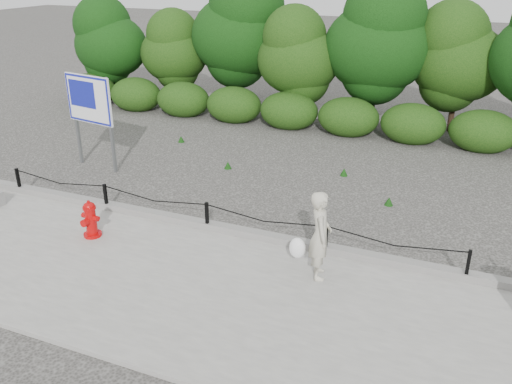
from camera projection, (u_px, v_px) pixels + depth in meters
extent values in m
plane|color=#2D2B28|center=(208.00, 233.00, 11.14)|extent=(90.00, 90.00, 0.00)
cube|color=gray|center=(155.00, 280.00, 9.44)|extent=(14.00, 4.00, 0.08)
cube|color=slate|center=(208.00, 225.00, 11.13)|extent=(14.00, 0.22, 0.14)
cube|color=black|center=(18.00, 180.00, 12.76)|extent=(0.06, 0.06, 0.60)
cube|color=black|center=(106.00, 197.00, 11.88)|extent=(0.06, 0.06, 0.60)
cube|color=black|center=(207.00, 216.00, 10.99)|extent=(0.06, 0.06, 0.60)
cube|color=black|center=(326.00, 239.00, 10.11)|extent=(0.06, 0.06, 0.60)
cube|color=black|center=(468.00, 266.00, 9.22)|extent=(0.06, 0.06, 0.60)
cylinder|color=black|center=(59.00, 179.00, 12.23)|extent=(2.50, 0.02, 0.02)
cylinder|color=black|center=(154.00, 197.00, 11.35)|extent=(2.50, 0.02, 0.02)
cylinder|color=black|center=(264.00, 217.00, 10.46)|extent=(2.50, 0.02, 0.02)
cylinder|color=black|center=(395.00, 241.00, 9.58)|extent=(2.50, 0.02, 0.02)
cylinder|color=black|center=(114.00, 76.00, 21.05)|extent=(0.18, 0.18, 1.93)
ellipsoid|color=#185012|center=(110.00, 41.00, 20.51)|extent=(2.86, 2.47, 3.09)
cylinder|color=black|center=(175.00, 82.00, 20.54)|extent=(0.18, 0.18, 1.73)
ellipsoid|color=#185012|center=(174.00, 49.00, 20.06)|extent=(2.56, 2.22, 2.77)
cylinder|color=black|center=(240.00, 77.00, 19.87)|extent=(0.18, 0.18, 2.38)
ellipsoid|color=#185012|center=(239.00, 29.00, 19.20)|extent=(3.53, 3.05, 3.82)
cylinder|color=black|center=(297.00, 94.00, 18.41)|extent=(0.18, 0.18, 1.88)
ellipsoid|color=#185012|center=(298.00, 55.00, 17.88)|extent=(2.78, 2.40, 3.01)
cylinder|color=black|center=(373.00, 91.00, 17.77)|extent=(0.18, 0.18, 2.33)
ellipsoid|color=#185012|center=(378.00, 40.00, 17.12)|extent=(3.45, 2.99, 3.73)
cylinder|color=black|center=(454.00, 101.00, 17.29)|extent=(0.18, 0.18, 1.99)
ellipsoid|color=#185012|center=(460.00, 57.00, 16.74)|extent=(2.95, 2.55, 3.19)
cylinder|color=#B60608|center=(93.00, 234.00, 10.84)|extent=(0.39, 0.39, 0.06)
cylinder|color=#B60608|center=(91.00, 221.00, 10.72)|extent=(0.24, 0.24, 0.54)
cylinder|color=#B60608|center=(89.00, 208.00, 10.61)|extent=(0.28, 0.28, 0.05)
ellipsoid|color=#B60608|center=(89.00, 206.00, 10.60)|extent=(0.25, 0.25, 0.17)
cylinder|color=#B60608|center=(88.00, 202.00, 10.56)|extent=(0.06, 0.06, 0.05)
cylinder|color=#B60608|center=(85.00, 215.00, 10.75)|extent=(0.11, 0.12, 0.11)
cylinder|color=#B60608|center=(96.00, 218.00, 10.63)|extent=(0.11, 0.12, 0.11)
cylinder|color=#B60608|center=(85.00, 223.00, 10.58)|extent=(0.16, 0.13, 0.15)
cylinder|color=slate|center=(86.00, 226.00, 10.64)|extent=(0.01, 0.05, 0.12)
imported|color=#BDB7A2|center=(320.00, 235.00, 9.18)|extent=(0.56, 0.68, 1.60)
ellipsoid|color=white|center=(297.00, 248.00, 9.28)|extent=(0.29, 0.22, 0.38)
cube|color=slate|center=(76.00, 119.00, 14.47)|extent=(0.08, 0.08, 2.49)
cube|color=slate|center=(111.00, 126.00, 13.83)|extent=(0.08, 0.08, 2.49)
cube|color=white|center=(89.00, 99.00, 13.86)|extent=(1.54, 0.32, 1.25)
cube|color=#141A91|center=(88.00, 100.00, 13.84)|extent=(1.50, 0.27, 1.21)
cube|color=#141A91|center=(82.00, 94.00, 13.88)|extent=(0.92, 0.17, 0.68)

